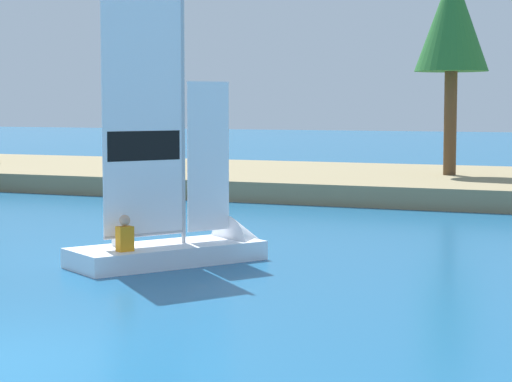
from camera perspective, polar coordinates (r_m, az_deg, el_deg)
name	(u,v)px	position (r m, az deg, el deg)	size (l,w,h in m)	color
shore_bank	(441,184)	(33.58, 10.74, 0.40)	(80.00, 10.92, 0.64)	#897A56
shoreline_tree_midleft	(452,22)	(33.56, 11.38, 9.64)	(2.46, 2.46, 6.93)	brown
sailboat	(198,238)	(18.87, -3.41, -2.77)	(3.32, 4.24, 5.82)	white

